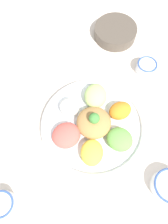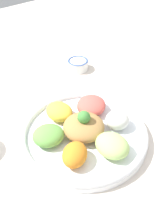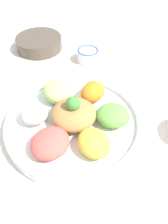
{
  "view_description": "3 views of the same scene",
  "coord_description": "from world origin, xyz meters",
  "views": [
    {
      "loc": [
        0.05,
        -0.29,
        0.77
      ],
      "look_at": [
        -0.02,
        0.02,
        0.03
      ],
      "focal_mm": 35.0,
      "sensor_mm": 36.0,
      "label": 1
    },
    {
      "loc": [
        0.36,
        0.41,
        0.59
      ],
      "look_at": [
        0.0,
        -0.04,
        0.08
      ],
      "focal_mm": 42.0,
      "sensor_mm": 36.0,
      "label": 2
    },
    {
      "loc": [
        -0.09,
        -0.41,
        0.48
      ],
      "look_at": [
        0.05,
        -0.03,
        0.06
      ],
      "focal_mm": 35.0,
      "sensor_mm": 36.0,
      "label": 3
    }
  ],
  "objects": [
    {
      "name": "salad_platter",
      "position": [
        0.02,
        -0.02,
        0.03
      ],
      "size": [
        0.38,
        0.38,
        0.11
      ],
      "color": "white",
      "rests_on": "ground_plane"
    },
    {
      "name": "ground_plane",
      "position": [
        0.0,
        0.0,
        0.0
      ],
      "size": [
        2.4,
        2.4,
        0.0
      ],
      "primitive_type": "plane",
      "color": "silver"
    },
    {
      "name": "sauce_bowl_red",
      "position": [
        0.18,
        0.28,
        0.03
      ],
      "size": [
        0.08,
        0.08,
        0.05
      ],
      "color": "white",
      "rests_on": "ground_plane"
    },
    {
      "name": "side_serving_bowl",
      "position": [
        0.02,
        0.43,
        0.03
      ],
      "size": [
        0.18,
        0.18,
        0.05
      ],
      "color": "#51473D",
      "rests_on": "ground_plane"
    }
  ]
}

